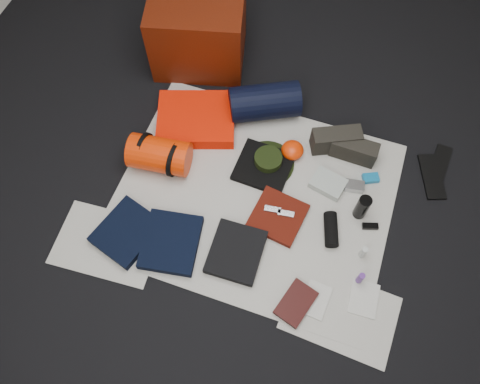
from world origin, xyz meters
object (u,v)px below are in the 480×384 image
(red_cabinet, at_px, (198,31))
(stuff_sack, at_px, (160,155))
(sleeping_pad, at_px, (196,119))
(compact_camera, at_px, (354,186))
(water_bottle, at_px, (362,207))
(paperback_book, at_px, (296,303))
(navy_duffel, at_px, (265,102))

(red_cabinet, distance_m, stuff_sack, 0.90)
(sleeping_pad, height_order, compact_camera, sleeping_pad)
(water_bottle, bearing_deg, paperback_book, -107.88)
(red_cabinet, height_order, water_bottle, red_cabinet)
(red_cabinet, distance_m, compact_camera, 1.42)
(red_cabinet, xyz_separation_m, compact_camera, (1.24, -0.66, -0.22))
(stuff_sack, xyz_separation_m, paperback_book, (1.02, -0.56, -0.09))
(water_bottle, bearing_deg, navy_duffel, 145.90)
(water_bottle, bearing_deg, sleeping_pad, 165.85)
(water_bottle, xyz_separation_m, paperback_book, (-0.20, -0.63, -0.08))
(paperback_book, bearing_deg, red_cabinet, 144.17)
(sleeping_pad, xyz_separation_m, navy_duffel, (0.38, 0.22, 0.07))
(sleeping_pad, xyz_separation_m, compact_camera, (1.06, -0.13, -0.02))
(compact_camera, bearing_deg, red_cabinet, 142.35)
(paperback_book, bearing_deg, compact_camera, 96.91)
(stuff_sack, height_order, compact_camera, stuff_sack)
(water_bottle, height_order, paperback_book, water_bottle)
(red_cabinet, relative_size, navy_duffel, 1.35)
(sleeping_pad, bearing_deg, water_bottle, -14.15)
(water_bottle, relative_size, paperback_book, 0.81)
(red_cabinet, distance_m, paperback_book, 1.83)
(navy_duffel, bearing_deg, red_cabinet, 124.08)
(red_cabinet, height_order, navy_duffel, red_cabinet)
(sleeping_pad, xyz_separation_m, stuff_sack, (-0.09, -0.35, 0.06))
(red_cabinet, distance_m, sleeping_pad, 0.60)
(navy_duffel, xyz_separation_m, water_bottle, (0.75, -0.51, -0.02))
(navy_duffel, bearing_deg, paperback_book, -91.07)
(navy_duffel, height_order, compact_camera, navy_duffel)
(red_cabinet, xyz_separation_m, paperback_book, (1.10, -1.45, -0.22))
(stuff_sack, bearing_deg, sleeping_pad, 75.27)
(navy_duffel, bearing_deg, sleeping_pad, -176.93)
(water_bottle, bearing_deg, red_cabinet, 147.94)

